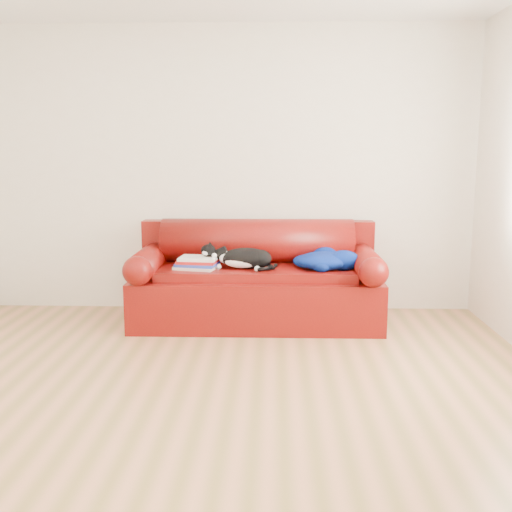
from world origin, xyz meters
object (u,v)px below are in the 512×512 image
(book_stack, at_px, (198,263))
(blanket, at_px, (325,260))
(sofa_base, at_px, (257,296))
(cat, at_px, (245,259))

(book_stack, xyz_separation_m, blanket, (1.07, 0.04, 0.02))
(sofa_base, distance_m, blanket, 0.68)
(sofa_base, xyz_separation_m, book_stack, (-0.49, -0.12, 0.31))
(sofa_base, height_order, book_stack, book_stack)
(cat, distance_m, blanket, 0.68)
(sofa_base, bearing_deg, book_stack, -166.52)
(blanket, bearing_deg, book_stack, -177.75)
(blanket, bearing_deg, sofa_base, 172.56)
(book_stack, bearing_deg, blanket, 2.25)
(cat, bearing_deg, sofa_base, 59.09)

